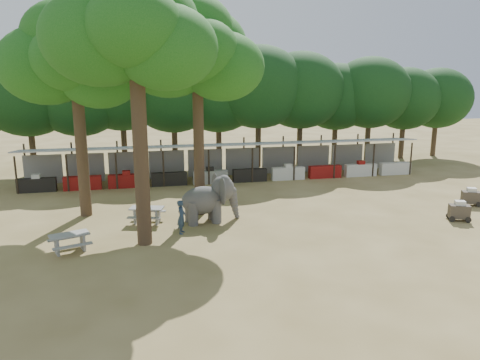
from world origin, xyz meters
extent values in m
plane|color=brown|center=(0.00, 0.00, 0.00)|extent=(100.00, 100.00, 0.00)
cube|color=#9B9EA2|center=(0.00, 14.00, 2.50)|extent=(28.00, 2.99, 0.39)
cylinder|color=#2D2319|center=(-12.60, 12.65, 1.20)|extent=(0.12, 0.12, 2.40)
cylinder|color=#2D2319|center=(-12.60, 15.35, 1.40)|extent=(0.12, 0.12, 2.80)
cube|color=black|center=(-12.60, 12.90, 0.45)|extent=(2.38, 0.50, 0.90)
cube|color=gray|center=(-12.60, 15.30, 1.00)|extent=(2.52, 0.12, 2.00)
cylinder|color=#2D2319|center=(-9.80, 12.65, 1.20)|extent=(0.12, 0.12, 2.40)
cylinder|color=#2D2319|center=(-9.80, 15.35, 1.40)|extent=(0.12, 0.12, 2.80)
cube|color=maroon|center=(-9.80, 12.90, 0.45)|extent=(2.38, 0.50, 0.90)
cube|color=gray|center=(-9.80, 15.30, 1.00)|extent=(2.52, 0.12, 2.00)
cylinder|color=#2D2319|center=(-7.00, 12.65, 1.20)|extent=(0.12, 0.12, 2.40)
cylinder|color=#2D2319|center=(-7.00, 15.35, 1.40)|extent=(0.12, 0.12, 2.80)
cube|color=maroon|center=(-7.00, 12.90, 0.45)|extent=(2.38, 0.50, 0.90)
cube|color=gray|center=(-7.00, 15.30, 1.00)|extent=(2.52, 0.12, 2.00)
cylinder|color=#2D2319|center=(-4.20, 12.65, 1.20)|extent=(0.12, 0.12, 2.40)
cylinder|color=#2D2319|center=(-4.20, 15.35, 1.40)|extent=(0.12, 0.12, 2.80)
cube|color=black|center=(-4.20, 12.90, 0.45)|extent=(2.38, 0.50, 0.90)
cube|color=gray|center=(-4.20, 15.30, 1.00)|extent=(2.52, 0.12, 2.00)
cylinder|color=#2D2319|center=(-1.40, 12.65, 1.20)|extent=(0.12, 0.12, 2.40)
cylinder|color=#2D2319|center=(-1.40, 15.35, 1.40)|extent=(0.12, 0.12, 2.80)
cube|color=gray|center=(-1.40, 12.90, 0.45)|extent=(2.38, 0.50, 0.90)
cube|color=gray|center=(-1.40, 15.30, 1.00)|extent=(2.52, 0.12, 2.00)
cylinder|color=#2D2319|center=(1.40, 12.65, 1.20)|extent=(0.12, 0.12, 2.40)
cylinder|color=#2D2319|center=(1.40, 15.35, 1.40)|extent=(0.12, 0.12, 2.80)
cube|color=black|center=(1.40, 12.90, 0.45)|extent=(2.38, 0.50, 0.90)
cube|color=gray|center=(1.40, 15.30, 1.00)|extent=(2.52, 0.12, 2.00)
cylinder|color=#2D2319|center=(4.20, 12.65, 1.20)|extent=(0.12, 0.12, 2.40)
cylinder|color=#2D2319|center=(4.20, 15.35, 1.40)|extent=(0.12, 0.12, 2.80)
cube|color=silver|center=(4.20, 12.90, 0.45)|extent=(2.38, 0.50, 0.90)
cube|color=gray|center=(4.20, 15.30, 1.00)|extent=(2.52, 0.12, 2.00)
cylinder|color=#2D2319|center=(7.00, 12.65, 1.20)|extent=(0.12, 0.12, 2.40)
cylinder|color=#2D2319|center=(7.00, 15.35, 1.40)|extent=(0.12, 0.12, 2.80)
cube|color=maroon|center=(7.00, 12.90, 0.45)|extent=(2.38, 0.50, 0.90)
cube|color=gray|center=(7.00, 15.30, 1.00)|extent=(2.52, 0.12, 2.00)
cylinder|color=#2D2319|center=(9.80, 12.65, 1.20)|extent=(0.12, 0.12, 2.40)
cylinder|color=#2D2319|center=(9.80, 15.35, 1.40)|extent=(0.12, 0.12, 2.80)
cube|color=silver|center=(9.80, 12.90, 0.45)|extent=(2.38, 0.50, 0.90)
cube|color=gray|center=(9.80, 15.30, 1.00)|extent=(2.52, 0.12, 2.00)
cylinder|color=#2D2319|center=(12.60, 12.65, 1.20)|extent=(0.12, 0.12, 2.40)
cylinder|color=#2D2319|center=(12.60, 15.35, 1.40)|extent=(0.12, 0.12, 2.80)
cube|color=silver|center=(12.60, 12.90, 0.45)|extent=(2.38, 0.50, 0.90)
cube|color=gray|center=(12.60, 15.30, 1.00)|extent=(2.52, 0.12, 2.00)
cylinder|color=#332316|center=(-9.00, 7.00, 4.60)|extent=(0.60, 0.60, 9.20)
cone|color=#332316|center=(-9.00, 7.00, 9.20)|extent=(0.57, 0.57, 2.88)
ellipsoid|color=#124D12|center=(-10.40, 7.30, 7.82)|extent=(4.80, 4.80, 3.94)
ellipsoid|color=#124D12|center=(-7.80, 6.40, 7.42)|extent=(4.20, 4.20, 3.44)
ellipsoid|color=#124D12|center=(-8.80, 8.10, 8.42)|extent=(5.20, 5.20, 4.26)
ellipsoid|color=#124D12|center=(-9.00, 5.70, 8.12)|extent=(3.80, 3.80, 3.12)
ellipsoid|color=#124D12|center=(-9.30, 7.20, 9.22)|extent=(4.40, 4.40, 3.61)
cylinder|color=#332316|center=(-6.00, 2.00, 5.20)|extent=(0.64, 0.64, 10.40)
ellipsoid|color=#124D12|center=(-7.40, 2.30, 8.84)|extent=(4.80, 4.80, 3.94)
ellipsoid|color=#124D12|center=(-4.80, 1.40, 8.44)|extent=(4.20, 4.20, 3.44)
ellipsoid|color=#124D12|center=(-5.80, 3.10, 9.44)|extent=(5.20, 5.20, 4.26)
ellipsoid|color=#124D12|center=(-6.00, 0.70, 9.14)|extent=(3.80, 3.80, 3.12)
ellipsoid|color=#124D12|center=(-6.30, 2.20, 10.24)|extent=(4.40, 4.40, 3.61)
cylinder|color=#332316|center=(-3.00, 6.00, 4.80)|extent=(0.56, 0.56, 9.60)
cone|color=#332316|center=(-3.00, 6.00, 9.60)|extent=(0.53, 0.53, 3.00)
ellipsoid|color=#124D12|center=(-4.40, 6.30, 8.16)|extent=(4.80, 4.80, 3.94)
ellipsoid|color=#124D12|center=(-1.80, 5.40, 7.76)|extent=(4.20, 4.20, 3.44)
ellipsoid|color=#124D12|center=(-2.80, 7.10, 8.76)|extent=(5.20, 5.20, 4.26)
ellipsoid|color=#124D12|center=(-3.00, 4.70, 8.46)|extent=(3.80, 3.80, 3.12)
ellipsoid|color=#124D12|center=(-3.30, 6.20, 9.56)|extent=(4.40, 4.40, 3.61)
cylinder|color=#332316|center=(-13.33, 19.00, 1.87)|extent=(0.44, 0.44, 3.74)
ellipsoid|color=black|center=(-13.33, 19.00, 5.53)|extent=(6.46, 5.95, 5.61)
cylinder|color=#332316|center=(-10.00, 19.00, 1.87)|extent=(0.44, 0.44, 3.74)
ellipsoid|color=black|center=(-10.00, 19.00, 5.53)|extent=(6.46, 5.95, 5.61)
cylinder|color=#332316|center=(-6.67, 19.00, 1.87)|extent=(0.44, 0.44, 3.74)
ellipsoid|color=black|center=(-6.67, 19.00, 5.53)|extent=(6.46, 5.95, 5.61)
cylinder|color=#332316|center=(-3.33, 19.00, 1.87)|extent=(0.44, 0.44, 3.74)
ellipsoid|color=black|center=(-3.33, 19.00, 5.53)|extent=(6.46, 5.95, 5.61)
cylinder|color=#332316|center=(0.00, 19.00, 1.87)|extent=(0.44, 0.44, 3.74)
ellipsoid|color=black|center=(0.00, 19.00, 5.53)|extent=(6.46, 5.95, 5.61)
cylinder|color=#332316|center=(3.33, 19.00, 1.87)|extent=(0.44, 0.44, 3.74)
ellipsoid|color=black|center=(3.33, 19.00, 5.53)|extent=(6.46, 5.95, 5.61)
cylinder|color=#332316|center=(6.67, 19.00, 1.87)|extent=(0.44, 0.44, 3.74)
ellipsoid|color=black|center=(6.67, 19.00, 5.53)|extent=(6.46, 5.95, 5.61)
cylinder|color=#332316|center=(10.00, 19.00, 1.87)|extent=(0.44, 0.44, 3.74)
ellipsoid|color=black|center=(10.00, 19.00, 5.53)|extent=(6.46, 5.95, 5.61)
cylinder|color=#332316|center=(13.33, 19.00, 1.87)|extent=(0.44, 0.44, 3.74)
ellipsoid|color=black|center=(13.33, 19.00, 5.53)|extent=(6.46, 5.95, 5.61)
cylinder|color=#332316|center=(16.67, 19.00, 1.87)|extent=(0.44, 0.44, 3.74)
ellipsoid|color=black|center=(16.67, 19.00, 5.53)|extent=(6.46, 5.95, 5.61)
cylinder|color=#332316|center=(20.00, 19.00, 1.87)|extent=(0.44, 0.44, 3.74)
ellipsoid|color=black|center=(20.00, 19.00, 5.53)|extent=(6.46, 5.95, 5.61)
ellipsoid|color=#454342|center=(-3.03, 4.52, 1.16)|extent=(2.36, 1.57, 1.43)
cylinder|color=#454342|center=(-3.59, 4.10, 0.60)|extent=(0.57, 0.57, 1.21)
cylinder|color=#454342|center=(-3.68, 4.78, 0.60)|extent=(0.57, 0.57, 1.21)
cylinder|color=#454342|center=(-2.38, 4.26, 0.60)|extent=(0.57, 0.57, 1.21)
cylinder|color=#454342|center=(-2.47, 4.94, 0.60)|extent=(0.57, 0.57, 1.21)
ellipsoid|color=#454342|center=(-1.99, 4.66, 1.67)|extent=(1.34, 1.14, 1.33)
ellipsoid|color=#454342|center=(-2.11, 3.99, 1.70)|extent=(0.34, 1.10, 1.36)
ellipsoid|color=#454342|center=(-2.28, 5.27, 1.70)|extent=(0.34, 1.10, 1.36)
cone|color=#454342|center=(-1.35, 4.74, 0.75)|extent=(0.61, 0.61, 1.50)
imported|color=#26384C|center=(-4.26, 3.02, 0.81)|extent=(0.54, 0.67, 1.62)
cube|color=gray|center=(-9.13, 1.65, 0.77)|extent=(1.75, 1.23, 0.06)
cube|color=gray|center=(-9.63, 1.48, 0.37)|extent=(0.31, 0.64, 0.74)
cube|color=gray|center=(-8.63, 1.83, 0.37)|extent=(0.31, 0.64, 0.74)
cube|color=gray|center=(-8.94, 1.10, 0.45)|extent=(1.59, 0.78, 0.05)
cube|color=gray|center=(-9.32, 2.20, 0.45)|extent=(1.59, 0.78, 0.05)
cube|color=gray|center=(-5.84, 4.94, 0.80)|extent=(1.81, 1.20, 0.07)
cube|color=gray|center=(-6.37, 5.09, 0.39)|extent=(0.29, 0.67, 0.77)
cube|color=gray|center=(-5.31, 4.79, 0.39)|extent=(0.29, 0.67, 0.77)
cube|color=gray|center=(-6.00, 4.36, 0.46)|extent=(1.67, 0.73, 0.06)
cube|color=gray|center=(-5.67, 5.52, 0.46)|extent=(1.67, 0.73, 0.06)
cube|color=#392F25|center=(9.91, 1.98, 0.49)|extent=(1.13, 0.91, 0.69)
cylinder|color=black|center=(9.42, 1.82, 0.15)|extent=(0.30, 0.16, 0.29)
cylinder|color=black|center=(10.15, 1.53, 0.15)|extent=(0.30, 0.16, 0.29)
cylinder|color=black|center=(9.66, 2.42, 0.15)|extent=(0.30, 0.16, 0.29)
cylinder|color=black|center=(10.39, 2.13, 0.15)|extent=(0.30, 0.16, 0.29)
cube|color=silver|center=(9.91, 1.98, 0.93)|extent=(0.60, 0.55, 0.25)
cube|color=#392F25|center=(12.44, 4.35, 0.48)|extent=(1.11, 0.92, 0.67)
cylinder|color=black|center=(11.96, 4.22, 0.14)|extent=(0.29, 0.17, 0.29)
cylinder|color=black|center=(12.66, 3.91, 0.14)|extent=(0.29, 0.17, 0.29)
cylinder|color=black|center=(12.21, 4.80, 0.14)|extent=(0.29, 0.17, 0.29)
cylinder|color=black|center=(12.92, 4.49, 0.14)|extent=(0.29, 0.17, 0.29)
cube|color=silver|center=(12.44, 4.35, 0.91)|extent=(0.60, 0.55, 0.24)
camera|label=1|loc=(-6.00, -18.21, 7.46)|focal=35.00mm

